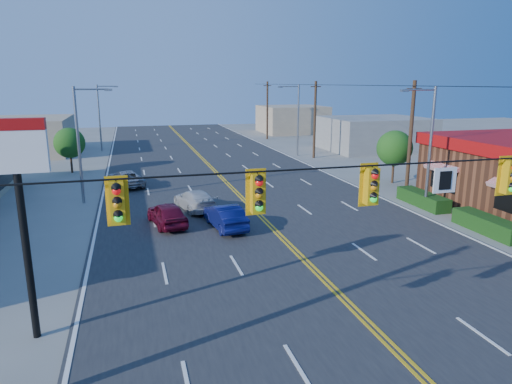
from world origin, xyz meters
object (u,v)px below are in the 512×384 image
object	(u,v)px
car_white	(195,201)
car_blue	(225,217)
signal_span	(404,202)
car_silver	(126,179)
car_magenta	(167,215)
pizza_hut_sign	(18,185)

from	to	relation	value
car_white	car_blue	bearing A→B (deg)	92.34
signal_span	car_silver	xyz separation A→B (m)	(-8.01, 26.39, -4.24)
car_magenta	car_blue	size ratio (longest dim) A/B	0.97
car_magenta	car_silver	size ratio (longest dim) A/B	0.88
car_blue	signal_span	bearing A→B (deg)	93.59
pizza_hut_sign	car_blue	xyz separation A→B (m)	(8.40, 9.61, -4.49)
car_blue	car_magenta	bearing A→B (deg)	-30.21
car_blue	car_white	world-z (taller)	car_blue
signal_span	car_silver	world-z (taller)	signal_span
signal_span	car_blue	world-z (taller)	signal_span
signal_span	car_magenta	bearing A→B (deg)	110.71
car_magenta	pizza_hut_sign	bearing A→B (deg)	54.04
car_blue	car_silver	size ratio (longest dim) A/B	0.90
pizza_hut_sign	signal_span	bearing A→B (deg)	-20.19
car_blue	car_silver	world-z (taller)	car_blue
car_magenta	car_white	world-z (taller)	car_magenta
car_blue	car_white	xyz separation A→B (m)	(-1.11, 4.40, -0.04)
car_magenta	car_silver	xyz separation A→B (m)	(-2.35, 11.41, -0.05)
car_blue	car_silver	xyz separation A→B (m)	(-5.53, 12.79, -0.05)
car_magenta	car_blue	xyz separation A→B (m)	(3.18, -1.38, -0.00)
pizza_hut_sign	car_magenta	size ratio (longest dim) A/B	1.68
signal_span	pizza_hut_sign	xyz separation A→B (m)	(-10.88, 4.00, 0.30)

